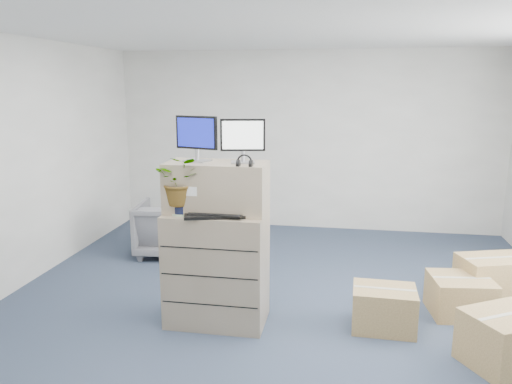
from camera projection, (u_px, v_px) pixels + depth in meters
ground at (277, 326)px, 4.76m from camera, size 7.00×7.00×0.00m
wall_back at (307, 141)px, 7.85m from camera, size 6.00×0.02×2.80m
filing_cabinet_lower at (217, 268)px, 4.77m from camera, size 0.94×0.58×1.09m
filing_cabinet_upper at (217, 187)px, 4.66m from camera, size 0.94×0.47×0.47m
monitor_left at (196, 136)px, 4.60m from camera, size 0.42×0.22×0.42m
monitor_right at (243, 138)px, 4.51m from camera, size 0.41×0.19×0.40m
headphones at (244, 162)px, 4.37m from camera, size 0.14×0.02×0.14m
keyboard at (215, 215)px, 4.51m from camera, size 0.59×0.37×0.03m
mouse at (245, 216)px, 4.48m from camera, size 0.10×0.07×0.03m
water_bottle at (222, 198)px, 4.68m from camera, size 0.07×0.07×0.25m
phone_dock at (218, 205)px, 4.72m from camera, size 0.07×0.06×0.15m
external_drive at (250, 208)px, 4.73m from camera, size 0.22×0.18×0.06m
tissue_box at (251, 201)px, 4.69m from camera, size 0.24×0.17×0.08m
potted_plant at (181, 187)px, 4.55m from camera, size 0.43×0.47×0.44m
office_chair at (168, 226)px, 6.74m from camera, size 0.85×0.80×0.80m
cardboard_boxes at (467, 303)px, 4.76m from camera, size 1.88×1.96×0.50m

